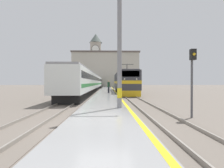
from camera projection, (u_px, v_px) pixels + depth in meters
name	position (u px, v px, depth m)	size (l,w,h in m)	color
ground_plane	(107.00, 92.00, 37.76)	(200.00, 200.00, 0.00)	#70665B
platform	(107.00, 92.00, 32.76)	(3.11, 140.00, 0.43)	#999999
rail_track_near	(124.00, 93.00, 32.84)	(2.83, 140.00, 0.16)	#70665B
rail_track_far	(88.00, 93.00, 32.68)	(2.83, 140.00, 0.16)	#70665B
locomotive_train	(124.00, 82.00, 31.52)	(2.92, 17.88, 4.80)	black
passenger_train	(92.00, 82.00, 41.47)	(2.92, 54.88, 3.64)	black
catenary_mast	(121.00, 36.00, 10.58)	(2.55, 0.29, 8.78)	gray
person_on_platform	(109.00, 86.00, 25.86)	(0.34, 0.34, 1.83)	#23232D
clock_tower	(96.00, 58.00, 78.05)	(5.62, 5.62, 23.74)	#ADA393
station_building	(106.00, 70.00, 64.82)	(24.47, 7.74, 13.13)	#B7B2A3
signal_post	(192.00, 72.00, 9.63)	(0.30, 0.39, 3.80)	#4C4C51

